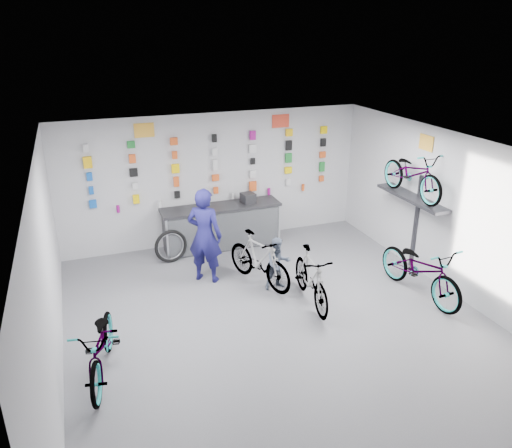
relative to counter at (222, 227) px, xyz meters
name	(u,v)px	position (x,y,z in m)	size (l,w,h in m)	color
floor	(282,327)	(0.00, -3.54, -0.49)	(8.00, 8.00, 0.00)	#55555A
ceiling	(286,154)	(0.00, -3.54, 2.51)	(8.00, 8.00, 0.00)	white
wall_back	(215,179)	(0.00, 0.46, 1.01)	(7.00, 7.00, 0.00)	silver
wall_front	(464,422)	(0.00, -7.54, 1.01)	(7.00, 7.00, 0.00)	silver
wall_left	(48,284)	(-3.50, -3.54, 1.01)	(8.00, 8.00, 0.00)	silver
wall_right	(462,219)	(3.50, -3.54, 1.01)	(8.00, 8.00, 0.00)	silver
counter	(222,227)	(0.00, 0.00, 0.00)	(2.70, 0.66, 1.00)	black
merch_wall	(217,166)	(0.05, 0.39, 1.32)	(5.56, 0.08, 1.55)	blue
wall_bracket	(412,202)	(3.33, -2.34, 0.98)	(0.39, 1.90, 2.00)	#333338
sign_left	(144,130)	(-1.50, 0.44, 2.23)	(0.42, 0.02, 0.30)	gold
sign_right	(281,121)	(1.60, 0.44, 2.23)	(0.42, 0.02, 0.30)	#E44129
sign_side	(426,143)	(3.48, -2.34, 2.16)	(0.02, 0.40, 0.30)	gold
bike_left	(102,346)	(-2.91, -3.75, 0.01)	(0.65, 1.87, 0.98)	gray
bike_center	(311,278)	(0.80, -2.97, 0.03)	(0.49, 1.72, 1.03)	gray
bike_right	(421,269)	(2.84, -3.42, 0.06)	(0.72, 2.08, 1.09)	gray
bike_service	(259,259)	(0.18, -1.94, 0.04)	(0.49, 1.75, 1.05)	gray
bike_wall	(413,174)	(3.25, -2.34, 1.57)	(0.63, 1.80, 0.95)	gray
clerk	(205,236)	(-0.76, -1.43, 0.47)	(0.70, 0.46, 1.92)	#181654
customer	(278,263)	(0.45, -2.24, 0.04)	(0.51, 0.40, 1.05)	slate
spare_wheel	(171,246)	(-1.25, -0.37, -0.13)	(0.74, 0.25, 0.73)	black
register	(248,198)	(0.65, 0.01, 0.62)	(0.28, 0.30, 0.22)	black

